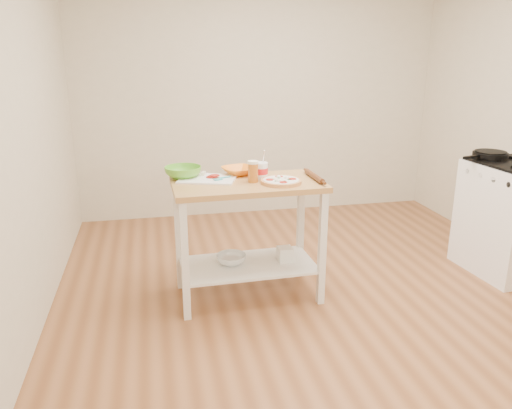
{
  "coord_description": "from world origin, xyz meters",
  "views": [
    {
      "loc": [
        -1.21,
        -3.22,
        1.8
      ],
      "look_at": [
        -0.48,
        0.18,
        0.73
      ],
      "focal_mm": 35.0,
      "sensor_mm": 36.0,
      "label": 1
    }
  ],
  "objects_px": {
    "yogurt_tub": "(261,171)",
    "shelf_bin": "(285,254)",
    "gas_stove": "(511,218)",
    "rolling_pin": "(314,176)",
    "knife": "(188,176)",
    "green_bowl": "(183,172)",
    "spatula": "(222,178)",
    "shelf_glass_bowl": "(231,259)",
    "skillet": "(490,154)",
    "orange_bowl": "(239,171)",
    "prep_island": "(248,216)",
    "pizza": "(281,181)",
    "cutting_board": "(207,178)",
    "beer_pint": "(253,171)"
  },
  "relations": [
    {
      "from": "yogurt_tub",
      "to": "shelf_bin",
      "type": "xyz_separation_m",
      "value": [
        0.17,
        -0.07,
        -0.65
      ]
    },
    {
      "from": "gas_stove",
      "to": "rolling_pin",
      "type": "xyz_separation_m",
      "value": [
        -1.74,
        -0.01,
        0.45
      ]
    },
    {
      "from": "knife",
      "to": "green_bowl",
      "type": "xyz_separation_m",
      "value": [
        -0.03,
        0.01,
        0.03
      ]
    },
    {
      "from": "spatula",
      "to": "rolling_pin",
      "type": "bearing_deg",
      "value": -29.22
    },
    {
      "from": "spatula",
      "to": "shelf_glass_bowl",
      "type": "xyz_separation_m",
      "value": [
        0.05,
        -0.05,
        -0.62
      ]
    },
    {
      "from": "gas_stove",
      "to": "skillet",
      "type": "height_order",
      "value": "gas_stove"
    },
    {
      "from": "shelf_glass_bowl",
      "to": "skillet",
      "type": "bearing_deg",
      "value": 4.18
    },
    {
      "from": "yogurt_tub",
      "to": "skillet",
      "type": "bearing_deg",
      "value": 3.62
    },
    {
      "from": "spatula",
      "to": "orange_bowl",
      "type": "height_order",
      "value": "orange_bowl"
    },
    {
      "from": "gas_stove",
      "to": "orange_bowl",
      "type": "bearing_deg",
      "value": 169.66
    },
    {
      "from": "prep_island",
      "to": "green_bowl",
      "type": "relative_size",
      "value": 4.03
    },
    {
      "from": "skillet",
      "to": "pizza",
      "type": "distance_m",
      "value": 1.9
    },
    {
      "from": "cutting_board",
      "to": "rolling_pin",
      "type": "height_order",
      "value": "rolling_pin"
    },
    {
      "from": "beer_pint",
      "to": "rolling_pin",
      "type": "xyz_separation_m",
      "value": [
        0.46,
        -0.01,
        -0.06
      ]
    },
    {
      "from": "prep_island",
      "to": "pizza",
      "type": "bearing_deg",
      "value": -20.37
    },
    {
      "from": "shelf_glass_bowl",
      "to": "prep_island",
      "type": "bearing_deg",
      "value": -14.05
    },
    {
      "from": "prep_island",
      "to": "spatula",
      "type": "distance_m",
      "value": 0.33
    },
    {
      "from": "orange_bowl",
      "to": "green_bowl",
      "type": "height_order",
      "value": "green_bowl"
    },
    {
      "from": "orange_bowl",
      "to": "beer_pint",
      "type": "bearing_deg",
      "value": -75.73
    },
    {
      "from": "prep_island",
      "to": "shelf_glass_bowl",
      "type": "height_order",
      "value": "prep_island"
    },
    {
      "from": "prep_island",
      "to": "pizza",
      "type": "relative_size",
      "value": 3.76
    },
    {
      "from": "pizza",
      "to": "shelf_bin",
      "type": "xyz_separation_m",
      "value": [
        0.06,
        0.08,
        -0.6
      ]
    },
    {
      "from": "shelf_glass_bowl",
      "to": "green_bowl",
      "type": "bearing_deg",
      "value": 149.43
    },
    {
      "from": "green_bowl",
      "to": "beer_pint",
      "type": "xyz_separation_m",
      "value": [
        0.48,
        -0.23,
        0.04
      ]
    },
    {
      "from": "cutting_board",
      "to": "spatula",
      "type": "relative_size",
      "value": 3.4
    },
    {
      "from": "rolling_pin",
      "to": "cutting_board",
      "type": "bearing_deg",
      "value": 168.9
    },
    {
      "from": "orange_bowl",
      "to": "shelf_bin",
      "type": "bearing_deg",
      "value": -37.3
    },
    {
      "from": "gas_stove",
      "to": "skillet",
      "type": "distance_m",
      "value": 0.56
    },
    {
      "from": "pizza",
      "to": "rolling_pin",
      "type": "relative_size",
      "value": 0.85
    },
    {
      "from": "gas_stove",
      "to": "spatula",
      "type": "distance_m",
      "value": 2.45
    },
    {
      "from": "yogurt_tub",
      "to": "pizza",
      "type": "bearing_deg",
      "value": -53.39
    },
    {
      "from": "gas_stove",
      "to": "spatula",
      "type": "relative_size",
      "value": 7.96
    },
    {
      "from": "green_bowl",
      "to": "beer_pint",
      "type": "relative_size",
      "value": 1.76
    },
    {
      "from": "prep_island",
      "to": "shelf_bin",
      "type": "height_order",
      "value": "prep_island"
    },
    {
      "from": "cutting_board",
      "to": "green_bowl",
      "type": "xyz_separation_m",
      "value": [
        -0.17,
        0.09,
        0.03
      ]
    },
    {
      "from": "prep_island",
      "to": "knife",
      "type": "height_order",
      "value": "knife"
    },
    {
      "from": "shelf_bin",
      "to": "rolling_pin",
      "type": "bearing_deg",
      "value": -3.82
    },
    {
      "from": "shelf_glass_bowl",
      "to": "shelf_bin",
      "type": "distance_m",
      "value": 0.41
    },
    {
      "from": "spatula",
      "to": "shelf_glass_bowl",
      "type": "distance_m",
      "value": 0.62
    },
    {
      "from": "rolling_pin",
      "to": "shelf_bin",
      "type": "xyz_separation_m",
      "value": [
        -0.21,
        0.01,
        -0.61
      ]
    },
    {
      "from": "orange_bowl",
      "to": "shelf_glass_bowl",
      "type": "distance_m",
      "value": 0.67
    },
    {
      "from": "green_bowl",
      "to": "rolling_pin",
      "type": "height_order",
      "value": "green_bowl"
    },
    {
      "from": "pizza",
      "to": "yogurt_tub",
      "type": "relative_size",
      "value": 1.34
    },
    {
      "from": "prep_island",
      "to": "orange_bowl",
      "type": "relative_size",
      "value": 4.53
    },
    {
      "from": "skillet",
      "to": "beer_pint",
      "type": "xyz_separation_m",
      "value": [
        -2.06,
        -0.2,
        0.0
      ]
    },
    {
      "from": "pizza",
      "to": "shelf_glass_bowl",
      "type": "distance_m",
      "value": 0.72
    },
    {
      "from": "beer_pint",
      "to": "spatula",
      "type": "bearing_deg",
      "value": 157.92
    },
    {
      "from": "yogurt_tub",
      "to": "prep_island",
      "type": "bearing_deg",
      "value": -148.92
    },
    {
      "from": "knife",
      "to": "shelf_glass_bowl",
      "type": "relative_size",
      "value": 1.1
    },
    {
      "from": "orange_bowl",
      "to": "shelf_glass_bowl",
      "type": "xyz_separation_m",
      "value": [
        -0.1,
        -0.2,
        -0.63
      ]
    }
  ]
}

